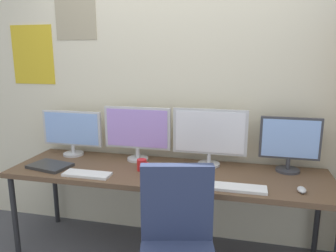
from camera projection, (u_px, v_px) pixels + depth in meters
The scene contains 12 objects.
wall_back at pixel (177, 93), 2.80m from camera, with size 4.88×0.11×2.60m.
desk at pixel (167, 177), 2.53m from camera, with size 2.48×0.68×0.74m.
monitor_far_left at pixel (72, 131), 2.88m from camera, with size 0.56×0.18×0.40m.
monitor_center_left at pixel (137, 131), 2.73m from camera, with size 0.58×0.18×0.46m.
monitor_center_right at pixel (210, 135), 2.59m from camera, with size 0.60×0.18×0.47m.
monitor_far_right at pixel (290, 142), 2.46m from camera, with size 0.45×0.18×0.43m.
keyboard_left at pixel (87, 174), 2.42m from camera, with size 0.36×0.13×0.02m, color silver.
keyboard_right at pixel (239, 188), 2.17m from camera, with size 0.36×0.13×0.02m, color silver.
mouse_left_side at pixel (200, 181), 2.27m from camera, with size 0.06×0.10×0.03m, color black.
mouse_right_side at pixel (302, 190), 2.13m from camera, with size 0.06×0.10×0.03m, color silver.
laptop_closed at pixel (50, 166), 2.60m from camera, with size 0.32×0.22×0.02m, color #2D2D2D.
coffee_mug at pixel (142, 165), 2.52m from camera, with size 0.11×0.08×0.09m.
Camera 1 is at (0.56, -1.72, 1.63)m, focal length 34.46 mm.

